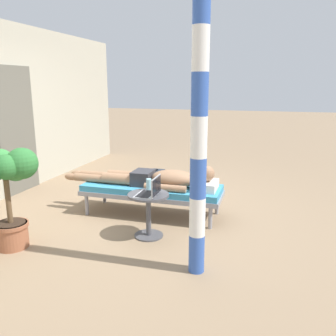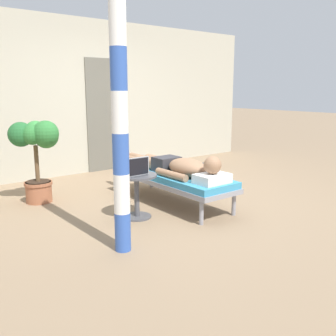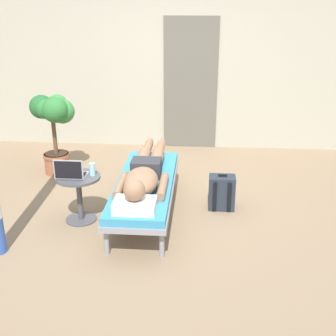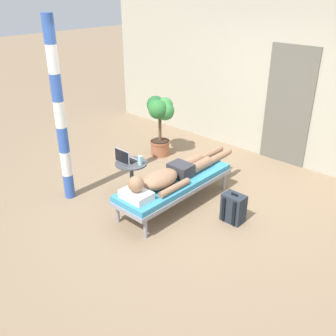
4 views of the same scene
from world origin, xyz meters
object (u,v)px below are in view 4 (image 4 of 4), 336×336
(backpack, at_px, (234,208))
(side_table, at_px, (132,173))
(laptop, at_px, (126,159))
(porch_post, at_px, (60,114))
(drink_glass, at_px, (140,160))
(lounge_chair, at_px, (175,184))
(person_reclining, at_px, (172,174))
(potted_plant, at_px, (160,116))

(backpack, bearing_deg, side_table, -164.94)
(laptop, height_order, porch_post, porch_post)
(drink_glass, bearing_deg, lounge_chair, 15.56)
(porch_post, bearing_deg, backpack, 27.24)
(person_reclining, xyz_separation_m, potted_plant, (-1.37, 1.20, 0.24))
(side_table, relative_size, backpack, 1.23)
(backpack, bearing_deg, potted_plant, 157.90)
(potted_plant, bearing_deg, lounge_chair, -39.49)
(person_reclining, height_order, side_table, person_reclining)
(side_table, bearing_deg, potted_plant, 116.99)
(side_table, xyz_separation_m, drink_glass, (0.15, 0.04, 0.24))
(laptop, distance_m, drink_glass, 0.23)
(backpack, height_order, porch_post, porch_post)
(drink_glass, relative_size, backpack, 0.32)
(side_table, height_order, backpack, side_table)
(backpack, bearing_deg, person_reclining, -161.51)
(potted_plant, bearing_deg, porch_post, -88.59)
(lounge_chair, height_order, side_table, side_table)
(lounge_chair, height_order, drink_glass, drink_glass)
(lounge_chair, bearing_deg, drink_glass, -164.44)
(laptop, height_order, potted_plant, potted_plant)
(lounge_chair, bearing_deg, porch_post, -145.69)
(person_reclining, height_order, laptop, laptop)
(side_table, relative_size, laptop, 1.69)
(lounge_chair, distance_m, laptop, 0.83)
(porch_post, bearing_deg, person_reclining, 32.32)
(lounge_chair, relative_size, side_table, 3.65)
(backpack, distance_m, potted_plant, 2.48)
(lounge_chair, bearing_deg, backpack, 14.49)
(lounge_chair, distance_m, side_table, 0.72)
(person_reclining, xyz_separation_m, porch_post, (-1.32, -0.84, 0.78))
(person_reclining, bearing_deg, lounge_chair, 90.00)
(drink_glass, xyz_separation_m, porch_post, (-0.78, -0.75, 0.71))
(laptop, relative_size, porch_post, 0.12)
(lounge_chair, xyz_separation_m, drink_glass, (-0.55, -0.15, 0.25))
(potted_plant, bearing_deg, laptop, -65.93)
(backpack, bearing_deg, porch_post, -152.76)
(laptop, bearing_deg, drink_glass, 24.50)
(drink_glass, bearing_deg, backpack, 14.90)
(side_table, xyz_separation_m, laptop, (-0.06, -0.05, 0.23))
(person_reclining, height_order, porch_post, porch_post)
(laptop, bearing_deg, lounge_chair, 18.14)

